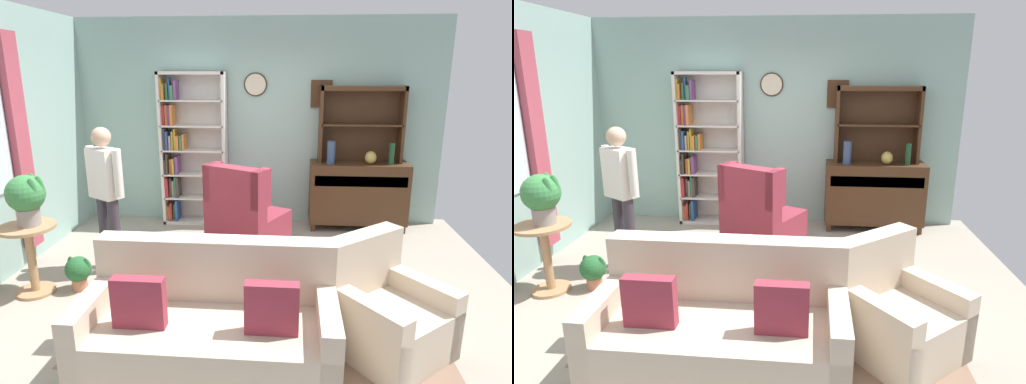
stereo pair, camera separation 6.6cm
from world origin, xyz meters
The scene contains 18 objects.
ground_plane centered at (0.00, 0.00, -0.01)m, with size 5.40×4.60×0.02m, color #9E9384.
wall_back centered at (0.00, 2.13, 1.40)m, with size 5.00×0.09×2.80m.
area_rug centered at (0.20, -0.30, 0.00)m, with size 2.97×2.08×0.01m, color #846651.
bookshelf centered at (-0.97, 1.94, 1.05)m, with size 0.90×0.30×2.10m.
sideboard centered at (1.36, 1.86, 0.51)m, with size 1.30×0.45×0.92m.
sideboard_hutch centered at (1.36, 1.97, 1.56)m, with size 1.10×0.26×1.00m.
vase_tall centered at (0.97, 1.78, 1.07)m, with size 0.11×0.11×0.30m, color #33476B.
vase_round centered at (1.49, 1.79, 1.01)m, with size 0.15×0.15×0.17m, color tan.
bottle_wine centered at (1.75, 1.77, 1.06)m, with size 0.07×0.07×0.28m, color #194223.
couch_floral centered at (-0.12, -1.21, 0.31)m, with size 1.81×0.87×0.90m.
armchair_floral centered at (1.18, -0.89, 0.29)m, with size 1.07×1.08×0.88m.
wingback_chair centered at (-0.10, 1.06, 0.38)m, with size 1.07×1.08×1.05m.
plant_stand centered at (-2.04, -0.24, 0.43)m, with size 0.52×0.52×0.70m.
potted_plant_large centered at (-2.01, -0.22, 0.98)m, with size 0.35×0.35×0.49m.
potted_plant_small centered at (-1.64, -0.15, 0.20)m, with size 0.25×0.25×0.35m.
person_reading centered at (-1.49, 0.34, 0.91)m, with size 0.48×0.35×1.56m.
coffee_table centered at (0.06, -0.23, 0.35)m, with size 0.80×0.50×0.42m.
book_stack centered at (0.06, -0.31, 0.46)m, with size 0.16×0.15×0.09m.
Camera 2 is at (0.48, -3.94, 2.11)m, focal length 30.59 mm.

